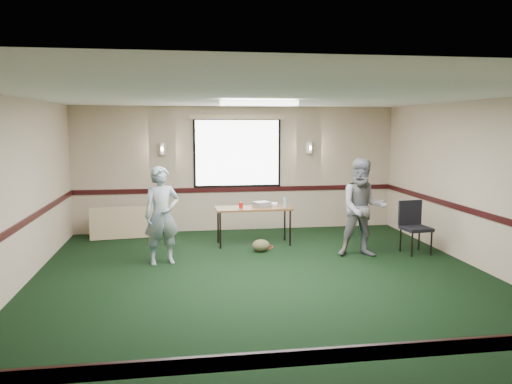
{
  "coord_description": "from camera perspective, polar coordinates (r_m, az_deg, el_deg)",
  "views": [
    {
      "loc": [
        -1.24,
        -6.78,
        2.31
      ],
      "look_at": [
        0.0,
        1.3,
        1.2
      ],
      "focal_mm": 35.0,
      "sensor_mm": 36.0,
      "label": 1
    }
  ],
  "objects": [
    {
      "name": "ground",
      "position": [
        7.27,
        1.58,
        -10.79
      ],
      "size": [
        8.0,
        8.0,
        0.0
      ],
      "primitive_type": "plane",
      "color": "black",
      "rests_on": "ground"
    },
    {
      "name": "room_shell",
      "position": [
        9.02,
        -0.79,
        3.09
      ],
      "size": [
        8.0,
        8.02,
        8.0
      ],
      "color": "tan",
      "rests_on": "ground"
    },
    {
      "name": "folding_table",
      "position": [
        9.61,
        -0.27,
        -2.08
      ],
      "size": [
        1.46,
        0.6,
        0.73
      ],
      "rotation": [
        0.0,
        0.0,
        0.01
      ],
      "color": "brown",
      "rests_on": "ground"
    },
    {
      "name": "projector",
      "position": [
        9.66,
        0.67,
        -1.4
      ],
      "size": [
        0.37,
        0.35,
        0.1
      ],
      "primitive_type": "cube",
      "rotation": [
        0.0,
        0.0,
        0.43
      ],
      "color": "gray",
      "rests_on": "folding_table"
    },
    {
      "name": "game_console",
      "position": [
        9.81,
        1.85,
        -1.41
      ],
      "size": [
        0.25,
        0.22,
        0.05
      ],
      "primitive_type": "cube",
      "rotation": [
        0.0,
        0.0,
        -0.28
      ],
      "color": "white",
      "rests_on": "folding_table"
    },
    {
      "name": "red_cup",
      "position": [
        9.5,
        -1.73,
        -1.51
      ],
      "size": [
        0.08,
        0.08,
        0.11
      ],
      "primitive_type": "cylinder",
      "color": "#B2140B",
      "rests_on": "folding_table"
    },
    {
      "name": "water_bottle",
      "position": [
        9.56,
        3.31,
        -1.23
      ],
      "size": [
        0.06,
        0.06,
        0.19
      ],
      "primitive_type": "cylinder",
      "color": "#83B3D7",
      "rests_on": "folding_table"
    },
    {
      "name": "duffel_bag",
      "position": [
        9.16,
        0.56,
        -6.14
      ],
      "size": [
        0.35,
        0.27,
        0.23
      ],
      "primitive_type": "ellipsoid",
      "rotation": [
        0.0,
        0.0,
        0.1
      ],
      "color": "#4D4D2C",
      "rests_on": "ground"
    },
    {
      "name": "cable_coil",
      "position": [
        9.5,
        0.99,
        -6.29
      ],
      "size": [
        0.38,
        0.38,
        0.02
      ],
      "primitive_type": "torus",
      "rotation": [
        0.0,
        0.0,
        0.2
      ],
      "color": "red",
      "rests_on": "ground"
    },
    {
      "name": "folded_table",
      "position": [
        10.52,
        -15.05,
        -3.42
      ],
      "size": [
        1.28,
        0.34,
        0.65
      ],
      "primitive_type": "cube",
      "rotation": [
        -0.21,
        0.0,
        0.12
      ],
      "color": "tan",
      "rests_on": "ground"
    },
    {
      "name": "conference_chair",
      "position": [
        9.48,
        17.56,
        -3.35
      ],
      "size": [
        0.5,
        0.52,
        0.94
      ],
      "rotation": [
        0.0,
        0.0,
        0.1
      ],
      "color": "black",
      "rests_on": "ground"
    },
    {
      "name": "person_left",
      "position": [
        8.41,
        -10.71,
        -2.65
      ],
      "size": [
        0.68,
        0.53,
        1.63
      ],
      "primitive_type": "imported",
      "rotation": [
        0.0,
        0.0,
        0.27
      ],
      "color": "#446995",
      "rests_on": "ground"
    },
    {
      "name": "person_right",
      "position": [
        8.91,
        12.12,
        -1.8
      ],
      "size": [
        0.93,
        0.78,
        1.72
      ],
      "primitive_type": "imported",
      "rotation": [
        0.0,
        0.0,
        -0.16
      ],
      "color": "#6A79A5",
      "rests_on": "ground"
    }
  ]
}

